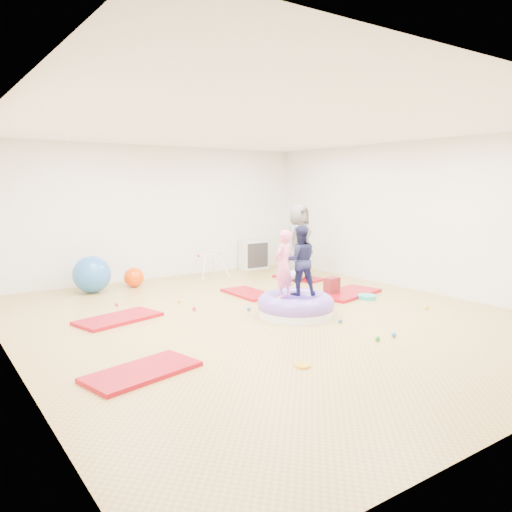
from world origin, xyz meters
TOP-DOWN VIEW (x-y plane):
  - room at (0.00, 0.00)m, footprint 7.01×8.01m
  - gym_mat_front_left at (-2.44, -1.10)m, footprint 1.30×0.85m
  - gym_mat_mid_left at (-1.90, 1.12)m, footprint 1.33×0.90m
  - gym_mat_center_back at (0.66, 1.48)m, footprint 0.57×1.12m
  - gym_mat_right at (2.12, 0.43)m, footprint 1.45×0.95m
  - gym_mat_rear_right at (2.41, 2.16)m, footprint 0.74×1.15m
  - inflatable_cushion at (0.42, -0.16)m, footprint 1.18×1.18m
  - child_pink at (0.19, -0.14)m, footprint 0.44×0.36m
  - child_navy at (0.56, -0.07)m, footprint 0.65×0.60m
  - adult_caregiver at (2.33, 2.09)m, footprint 0.86×0.67m
  - infant at (2.17, 1.93)m, footprint 0.37×0.38m
  - ball_pit_balls at (0.21, 0.04)m, footprint 4.08×3.80m
  - exercise_ball_blue at (-1.63, 3.28)m, footprint 0.69×0.69m
  - exercise_ball_orange at (-0.80, 3.34)m, footprint 0.39×0.39m
  - infant_play_gym at (0.89, 3.35)m, footprint 0.67×0.64m
  - cube_shelf at (2.37, 3.79)m, footprint 0.68×0.33m
  - balance_disc at (2.16, 0.00)m, footprint 0.32×0.32m
  - backpack at (1.85, 0.56)m, footprint 0.31×0.22m
  - yellow_toy at (-0.91, -1.90)m, footprint 0.18×0.18m

SIDE VIEW (x-z plane):
  - yellow_toy at x=-0.91m, z-range 0.00..0.03m
  - gym_mat_rear_right at x=2.41m, z-range 0.00..0.04m
  - gym_mat_center_back at x=0.66m, z-range 0.00..0.05m
  - gym_mat_front_left at x=-2.44m, z-range 0.00..0.05m
  - gym_mat_mid_left at x=-1.90m, z-range 0.00..0.05m
  - gym_mat_right at x=2.12m, z-range 0.00..0.06m
  - ball_pit_balls at x=0.21m, z-range 0.00..0.06m
  - balance_disc at x=2.16m, z-range 0.00..0.07m
  - inflatable_cushion at x=0.42m, z-range -0.04..0.33m
  - infant at x=2.17m, z-range 0.05..0.27m
  - backpack at x=1.85m, z-range 0.00..0.33m
  - exercise_ball_orange at x=-0.80m, z-range 0.00..0.39m
  - cube_shelf at x=2.37m, z-range 0.00..0.68m
  - infant_play_gym at x=0.89m, z-range 0.09..0.60m
  - exercise_ball_blue at x=-1.63m, z-range 0.00..0.69m
  - adult_caregiver at x=2.33m, z-range 0.04..1.59m
  - child_pink at x=0.19m, z-range 0.34..1.37m
  - child_navy at x=0.56m, z-range 0.34..1.42m
  - room at x=0.00m, z-range 0.00..2.80m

